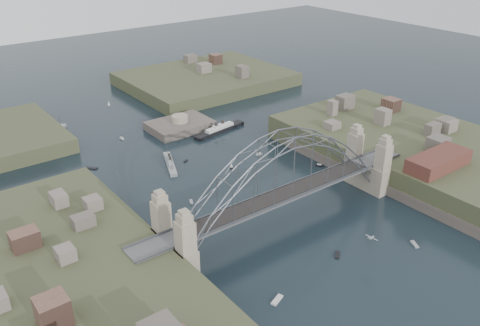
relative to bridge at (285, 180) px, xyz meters
name	(u,v)px	position (x,y,z in m)	size (l,w,h in m)	color
ground	(283,223)	(0.00, 0.00, -12.32)	(500.00, 500.00, 0.00)	black
bridge	(285,180)	(0.00, 0.00, 0.00)	(84.00, 13.80, 24.60)	#535356
shore_west	(59,313)	(-57.32, 0.00, -10.35)	(50.50, 90.00, 12.00)	#3C4126
shore_east	(419,158)	(57.32, 0.00, -10.35)	(50.50, 90.00, 12.00)	#3C4126
headland_ne	(206,83)	(50.00, 110.00, -11.57)	(70.00, 55.00, 9.50)	#3C4126
fort_island	(180,130)	(12.00, 70.00, -12.66)	(22.00, 16.00, 9.40)	#4E453E
wharf_shed	(439,161)	(44.00, -14.00, -2.32)	(20.00, 8.00, 4.00)	#592D26
finger_pier	(469,218)	(39.00, -28.00, -11.62)	(4.00, 22.00, 1.40)	#535356
naval_cruiser_near	(170,163)	(-6.11, 46.14, -11.57)	(8.11, 15.88, 4.88)	#909598
naval_cruiser_far	(56,133)	(-26.04, 92.37, -11.50)	(11.66, 13.48, 5.30)	#909598
ocean_liner	(220,130)	(22.08, 59.28, -11.47)	(22.56, 6.48, 5.49)	black
aeroplane	(371,238)	(5.22, -23.38, -6.32)	(1.71, 3.15, 0.46)	#B1B3BA
small_boat_a	(191,202)	(-13.09, 22.76, -12.17)	(1.70, 2.56, 0.45)	silver
small_boat_b	(231,165)	(8.11, 33.17, -11.38)	(1.36, 2.10, 2.38)	silver
small_boat_c	(337,255)	(0.86, -17.97, -12.17)	(2.80, 2.44, 0.45)	silver
small_boat_d	(259,154)	(20.97, 35.32, -12.04)	(2.32, 1.23, 1.43)	silver
small_boat_e	(91,168)	(-26.66, 58.94, -12.17)	(3.55, 3.62, 0.45)	silver
small_boat_f	(186,161)	(-0.63, 45.71, -12.17)	(1.83, 1.33, 0.45)	silver
small_boat_g	(415,244)	(18.55, -26.20, -12.17)	(2.18, 2.97, 0.45)	silver
small_boat_h	(122,138)	(-9.05, 74.75, -12.03)	(1.00, 1.90, 1.43)	silver
small_boat_i	(319,165)	(30.80, 17.53, -12.04)	(1.75, 2.35, 1.43)	silver
small_boat_j	(277,300)	(-20.25, -21.08, -12.17)	(3.60, 2.30, 0.45)	silver
small_boat_k	(109,104)	(1.93, 109.93, -11.37)	(1.35, 2.05, 2.38)	silver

